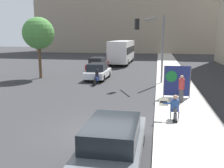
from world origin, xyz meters
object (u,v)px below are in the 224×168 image
(seated_protester, at_px, (175,107))
(pedestrian_behind, at_px, (173,80))
(traffic_light_pole, at_px, (153,38))
(city_bus_on_road, at_px, (122,51))
(motorcycle_on_road, at_px, (97,78))
(car_on_road_nearest, at_px, (98,71))
(car_on_road_midblock, at_px, (97,64))
(jogger_on_sidewalk, at_px, (181,89))
(protest_banner, at_px, (177,81))
(street_tree_near_curb, at_px, (38,33))
(parked_car_curbside, at_px, (113,142))

(seated_protester, relative_size, pedestrian_behind, 0.70)
(traffic_light_pole, xyz_separation_m, city_bus_on_road, (-4.72, 15.35, -1.90))
(seated_protester, relative_size, motorcycle_on_road, 0.52)
(seated_protester, bearing_deg, city_bus_on_road, 98.56)
(seated_protester, xyz_separation_m, car_on_road_nearest, (-6.30, 10.84, 0.01))
(seated_protester, height_order, car_on_road_midblock, car_on_road_midblock)
(jogger_on_sidewalk, distance_m, city_bus_on_road, 22.35)
(jogger_on_sidewalk, height_order, car_on_road_nearest, jogger_on_sidewalk)
(protest_banner, relative_size, street_tree_near_curb, 0.35)
(protest_banner, bearing_deg, car_on_road_nearest, 136.25)
(jogger_on_sidewalk, relative_size, car_on_road_midblock, 0.35)
(motorcycle_on_road, bearing_deg, traffic_light_pole, 9.00)
(seated_protester, relative_size, city_bus_on_road, 0.11)
(city_bus_on_road, bearing_deg, pedestrian_behind, -71.37)
(seated_protester, height_order, pedestrian_behind, pedestrian_behind)
(jogger_on_sidewalk, relative_size, city_bus_on_road, 0.16)
(pedestrian_behind, height_order, parked_car_curbside, pedestrian_behind)
(jogger_on_sidewalk, bearing_deg, car_on_road_nearest, -33.35)
(pedestrian_behind, bearing_deg, seated_protester, -61.25)
(parked_car_curbside, relative_size, street_tree_near_curb, 0.82)
(car_on_road_midblock, xyz_separation_m, city_bus_on_road, (1.79, 7.79, 1.14))
(traffic_light_pole, bearing_deg, city_bus_on_road, 107.10)
(car_on_road_midblock, height_order, city_bus_on_road, city_bus_on_road)
(jogger_on_sidewalk, distance_m, protest_banner, 1.24)
(pedestrian_behind, bearing_deg, car_on_road_nearest, 175.08)
(protest_banner, distance_m, car_on_road_nearest, 9.25)
(protest_banner, relative_size, car_on_road_nearest, 0.48)
(pedestrian_behind, height_order, traffic_light_pole, traffic_light_pole)
(car_on_road_nearest, xyz_separation_m, car_on_road_midblock, (-1.49, 5.96, 0.01))
(car_on_road_nearest, bearing_deg, street_tree_near_curb, -176.92)
(traffic_light_pole, xyz_separation_m, motorcycle_on_road, (-4.52, -0.72, -3.24))
(jogger_on_sidewalk, xyz_separation_m, protest_banner, (-0.19, 1.20, 0.24))
(seated_protester, bearing_deg, car_on_road_nearest, 115.01)
(parked_car_curbside, relative_size, motorcycle_on_road, 2.10)
(protest_banner, relative_size, city_bus_on_road, 0.20)
(pedestrian_behind, bearing_deg, traffic_light_pole, 146.63)
(motorcycle_on_road, height_order, street_tree_near_curb, street_tree_near_curb)
(seated_protester, bearing_deg, motorcycle_on_road, 119.07)
(car_on_road_midblock, height_order, street_tree_near_curb, street_tree_near_curb)
(jogger_on_sidewalk, bearing_deg, street_tree_near_curb, -15.88)
(car_on_road_midblock, bearing_deg, city_bus_on_road, 77.07)
(pedestrian_behind, relative_size, parked_car_curbside, 0.35)
(seated_protester, xyz_separation_m, city_bus_on_road, (-5.99, 24.59, 1.16))
(pedestrian_behind, relative_size, traffic_light_pole, 0.30)
(protest_banner, relative_size, traffic_light_pole, 0.37)
(protest_banner, height_order, car_on_road_midblock, protest_banner)
(parked_car_curbside, bearing_deg, protest_banner, 73.92)
(traffic_light_pole, distance_m, car_on_road_midblock, 10.43)
(car_on_road_midblock, distance_m, street_tree_near_curb, 8.24)
(jogger_on_sidewalk, bearing_deg, car_on_road_midblock, -43.84)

